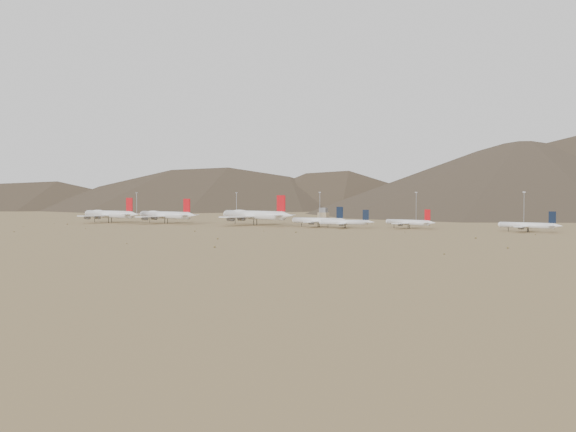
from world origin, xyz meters
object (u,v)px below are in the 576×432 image
at_px(narrowbody_b, 346,222).
at_px(control_tower, 323,216).
at_px(widebody_west, 109,214).
at_px(narrowbody_a, 319,221).
at_px(widebody_centre, 165,215).
at_px(widebody_east, 254,215).

xyz_separation_m(narrowbody_b, control_tower, (-54.15, 95.47, 1.12)).
xyz_separation_m(widebody_west, control_tower, (154.41, 93.91, -1.84)).
distance_m(narrowbody_a, control_tower, 96.21).
xyz_separation_m(widebody_west, narrowbody_a, (186.80, 3.32, -2.35)).
bearing_deg(widebody_centre, narrowbody_a, 12.75).
height_order(widebody_west, widebody_east, widebody_east).
bearing_deg(widebody_centre, narrowbody_b, 11.23).
distance_m(narrowbody_b, control_tower, 109.76).
relative_size(widebody_centre, control_tower, 5.52).
relative_size(widebody_west, control_tower, 5.72).
relative_size(widebody_centre, narrowbody_a, 1.47).
bearing_deg(widebody_centre, control_tower, 54.41).
bearing_deg(widebody_west, widebody_centre, 21.98).
distance_m(widebody_west, widebody_centre, 51.59).
height_order(narrowbody_a, control_tower, narrowbody_a).
xyz_separation_m(widebody_centre, narrowbody_b, (157.54, -9.15, -2.73)).
height_order(widebody_west, narrowbody_a, widebody_west).
height_order(widebody_centre, narrowbody_a, widebody_centre).
bearing_deg(narrowbody_a, widebody_west, -175.76).
height_order(widebody_west, widebody_centre, widebody_west).
height_order(widebody_centre, narrowbody_b, widebody_centre).
relative_size(widebody_east, control_tower, 6.11).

